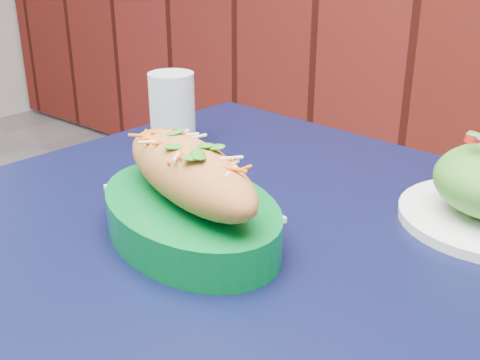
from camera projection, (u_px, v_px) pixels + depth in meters
The scene contains 3 objects.
cafe_table at pixel (237, 304), 0.71m from camera, with size 0.84×0.84×0.75m.
banh_mi_basket at pixel (190, 197), 0.66m from camera, with size 0.30×0.24×0.12m.
water_glass at pixel (172, 109), 0.94m from camera, with size 0.07×0.07×0.11m, color silver.
Camera 1 is at (0.86, 1.03, 1.07)m, focal length 45.00 mm.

